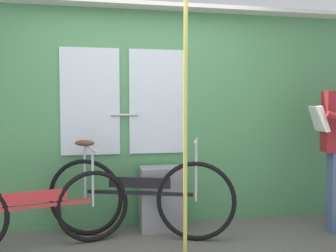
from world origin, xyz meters
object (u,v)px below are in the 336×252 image
at_px(trash_bin_by_wall, 160,198).
at_px(handrail_pole, 185,123).
at_px(bicycle_near_door, 32,210).
at_px(bicycle_leaning_behind, 139,197).

distance_m(trash_bin_by_wall, handrail_pole, 1.06).
height_order(bicycle_near_door, trash_bin_by_wall, bicycle_near_door).
bearing_deg(handrail_pole, trash_bin_by_wall, 98.66).
distance_m(bicycle_near_door, handrail_pole, 1.55).
bearing_deg(trash_bin_by_wall, bicycle_near_door, -164.11).
bearing_deg(trash_bin_by_wall, bicycle_leaning_behind, -140.74).
bearing_deg(bicycle_near_door, trash_bin_by_wall, 2.77).
relative_size(bicycle_leaning_behind, handrail_pole, 0.78).
relative_size(trash_bin_by_wall, handrail_pole, 0.29).
relative_size(bicycle_near_door, trash_bin_by_wall, 2.60).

